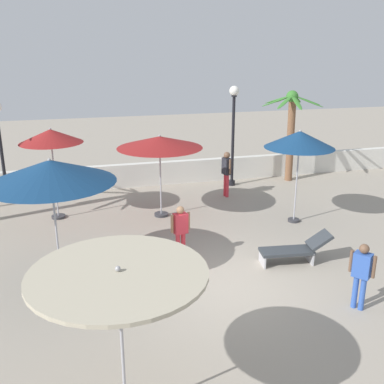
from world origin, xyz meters
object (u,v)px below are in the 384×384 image
patio_umbrella_0 (119,282)px  lamp_post_2 (233,123)px  patio_umbrella_4 (300,140)px  guest_2 (180,228)px  lounge_chair_0 (295,249)px  palm_tree_1 (291,123)px  patio_umbrella_2 (160,143)px  guest_0 (362,271)px  guest_1 (227,170)px  patio_umbrella_3 (50,172)px  patio_umbrella_1 (51,137)px

patio_umbrella_0 → lamp_post_2: (5.77, 11.18, 0.22)m
patio_umbrella_4 → guest_2: size_ratio=2.00×
lamp_post_2 → lounge_chair_0: (-0.77, -7.09, -2.18)m
palm_tree_1 → patio_umbrella_2: bearing=-155.3°
guest_2 → palm_tree_1: bearing=44.8°
patio_umbrella_4 → guest_0: bearing=-101.8°
guest_1 → guest_2: (-2.95, -4.78, -0.15)m
patio_umbrella_3 → palm_tree_1: 11.40m
lounge_chair_0 → guest_0: 2.44m
patio_umbrella_2 → guest_2: bearing=-92.3°
patio_umbrella_4 → guest_0: (-1.06, -5.08, -1.80)m
patio_umbrella_1 → patio_umbrella_3: patio_umbrella_3 is taller
patio_umbrella_0 → patio_umbrella_1: size_ratio=0.85×
guest_1 → guest_2: bearing=-121.7°
guest_0 → patio_umbrella_1: bearing=131.0°
patio_umbrella_3 → guest_0: bearing=-25.5°
palm_tree_1 → lounge_chair_0: bearing=-115.0°
patio_umbrella_3 → palm_tree_1: palm_tree_1 is taller
patio_umbrella_3 → palm_tree_1: bearing=34.8°
patio_umbrella_3 → palm_tree_1: size_ratio=0.81×
patio_umbrella_3 → lounge_chair_0: 6.50m
patio_umbrella_3 → guest_1: (6.08, 5.10, -1.71)m
patio_umbrella_0 → guest_2: 5.68m
lamp_post_2 → guest_2: lamp_post_2 is taller
patio_umbrella_2 → guest_2: (-0.14, -3.38, -1.62)m
patio_umbrella_4 → guest_1: bearing=113.3°
patio_umbrella_4 → guest_1: size_ratio=1.74×
patio_umbrella_0 → guest_2: patio_umbrella_0 is taller
patio_umbrella_2 → guest_2: 3.75m
patio_umbrella_0 → guest_0: bearing=18.1°
guest_0 → lamp_post_2: bearing=87.2°
patio_umbrella_1 → palm_tree_1: bearing=12.5°
patio_umbrella_1 → guest_1: size_ratio=1.75×
patio_umbrella_0 → lounge_chair_0: patio_umbrella_0 is taller
palm_tree_1 → lamp_post_2: (-2.57, -0.08, 0.09)m
patio_umbrella_1 → lamp_post_2: lamp_post_2 is taller
patio_umbrella_1 → patio_umbrella_3: (0.12, -4.41, 0.02)m
patio_umbrella_3 → patio_umbrella_4: 7.67m
patio_umbrella_3 → palm_tree_1: (9.36, 6.51, -0.29)m
patio_umbrella_3 → guest_2: bearing=5.9°
palm_tree_1 → guest_2: (-6.23, -6.19, -1.57)m
guest_0 → guest_2: bearing=133.7°
patio_umbrella_1 → patio_umbrella_3: bearing=-88.4°
patio_umbrella_1 → guest_0: 10.00m
lounge_chair_0 → guest_2: bearing=161.2°
patio_umbrella_4 → guest_1: (-1.31, 3.04, -1.66)m
patio_umbrella_4 → guest_2: patio_umbrella_4 is taller
patio_umbrella_1 → palm_tree_1: palm_tree_1 is taller
patio_umbrella_4 → lounge_chair_0: patio_umbrella_4 is taller
patio_umbrella_2 → patio_umbrella_4: 4.44m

